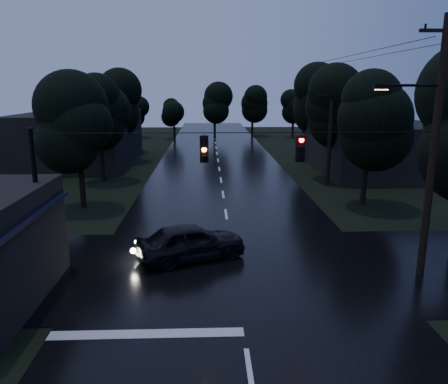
{
  "coord_description": "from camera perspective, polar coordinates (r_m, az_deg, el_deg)",
  "views": [
    {
      "loc": [
        -1.07,
        -5.14,
        7.41
      ],
      "look_at": [
        -0.32,
        14.72,
        2.66
      ],
      "focal_mm": 35.0,
      "sensor_mm": 36.0,
      "label": 1
    }
  ],
  "objects": [
    {
      "name": "main_road",
      "position": [
        35.93,
        -0.4,
        1.54
      ],
      "size": [
        12.0,
        120.0,
        0.02
      ],
      "primitive_type": "cube",
      "color": "black",
      "rests_on": "ground"
    },
    {
      "name": "cross_street",
      "position": [
        18.7,
        1.32,
        -9.9
      ],
      "size": [
        60.0,
        9.0,
        0.02
      ],
      "primitive_type": "cube",
      "color": "black",
      "rests_on": "ground"
    },
    {
      "name": "building_far_right",
      "position": [
        42.26,
        18.85,
        5.65
      ],
      "size": [
        10.0,
        14.0,
        4.4
      ],
      "primitive_type": "cube",
      "color": "black",
      "rests_on": "ground"
    },
    {
      "name": "building_far_left",
      "position": [
        47.21,
        -18.17,
        6.81
      ],
      "size": [
        10.0,
        16.0,
        5.0
      ],
      "primitive_type": "cube",
      "color": "black",
      "rests_on": "ground"
    },
    {
      "name": "utility_pole_main",
      "position": [
        18.36,
        25.5,
        5.41
      ],
      "size": [
        3.5,
        0.3,
        10.0
      ],
      "color": "black",
      "rests_on": "ground"
    },
    {
      "name": "utility_pole_far",
      "position": [
        34.62,
        13.67,
        7.21
      ],
      "size": [
        2.0,
        0.3,
        7.5
      ],
      "color": "black",
      "rests_on": "ground"
    },
    {
      "name": "anchor_pole_left",
      "position": [
        17.92,
        -23.12,
        -1.91
      ],
      "size": [
        0.18,
        0.18,
        6.0
      ],
      "primitive_type": "cylinder",
      "color": "black",
      "rests_on": "ground"
    },
    {
      "name": "span_signals",
      "position": [
        16.35,
        3.59,
        5.8
      ],
      "size": [
        15.0,
        0.37,
        1.12
      ],
      "color": "black",
      "rests_on": "ground"
    },
    {
      "name": "tree_left_a",
      "position": [
        28.35,
        -18.59,
        8.37
      ],
      "size": [
        3.92,
        3.92,
        8.26
      ],
      "color": "black",
      "rests_on": "ground"
    },
    {
      "name": "tree_left_b",
      "position": [
        36.2,
        -16.04,
        10.1
      ],
      "size": [
        4.2,
        4.2,
        8.85
      ],
      "color": "black",
      "rests_on": "ground"
    },
    {
      "name": "tree_left_c",
      "position": [
        46.07,
        -13.86,
        11.3
      ],
      "size": [
        4.48,
        4.48,
        9.44
      ],
      "color": "black",
      "rests_on": "ground"
    },
    {
      "name": "tree_right_a",
      "position": [
        29.0,
        18.41,
        9.23
      ],
      "size": [
        4.2,
        4.2,
        8.85
      ],
      "color": "black",
      "rests_on": "ground"
    },
    {
      "name": "tree_right_b",
      "position": [
        36.75,
        15.0,
        10.79
      ],
      "size": [
        4.48,
        4.48,
        9.44
      ],
      "color": "black",
      "rests_on": "ground"
    },
    {
      "name": "tree_right_c",
      "position": [
        46.53,
        12.12,
        11.87
      ],
      "size": [
        4.76,
        4.76,
        10.03
      ],
      "color": "black",
      "rests_on": "ground"
    },
    {
      "name": "car",
      "position": [
        19.37,
        -4.35,
        -6.5
      ],
      "size": [
        5.18,
        3.56,
        1.64
      ],
      "primitive_type": "imported",
      "rotation": [
        0.0,
        0.0,
        1.95
      ],
      "color": "black",
      "rests_on": "ground"
    }
  ]
}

